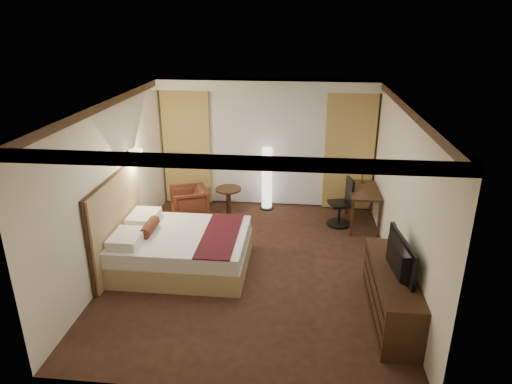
# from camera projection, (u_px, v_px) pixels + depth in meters

# --- Properties ---
(floor) EXTENTS (4.50, 5.50, 0.01)m
(floor) POSITION_uv_depth(u_px,v_px,m) (254.00, 265.00, 7.56)
(floor) COLOR black
(floor) RESTS_ON ground
(ceiling) EXTENTS (4.50, 5.50, 0.01)m
(ceiling) POSITION_uv_depth(u_px,v_px,m) (253.00, 102.00, 6.58)
(ceiling) COLOR white
(ceiling) RESTS_ON back_wall
(back_wall) EXTENTS (4.50, 0.02, 2.70)m
(back_wall) POSITION_uv_depth(u_px,v_px,m) (267.00, 143.00, 9.62)
(back_wall) COLOR #EEE8CD
(back_wall) RESTS_ON floor
(left_wall) EXTENTS (0.02, 5.50, 2.70)m
(left_wall) POSITION_uv_depth(u_px,v_px,m) (114.00, 184.00, 7.28)
(left_wall) COLOR #EEE8CD
(left_wall) RESTS_ON floor
(right_wall) EXTENTS (0.02, 5.50, 2.70)m
(right_wall) POSITION_uv_depth(u_px,v_px,m) (402.00, 195.00, 6.86)
(right_wall) COLOR #EEE8CD
(right_wall) RESTS_ON floor
(crown_molding) EXTENTS (4.50, 5.50, 0.12)m
(crown_molding) POSITION_uv_depth(u_px,v_px,m) (253.00, 106.00, 6.60)
(crown_molding) COLOR black
(crown_molding) RESTS_ON ceiling
(soffit) EXTENTS (4.50, 0.50, 0.20)m
(soffit) POSITION_uv_depth(u_px,v_px,m) (267.00, 85.00, 8.94)
(soffit) COLOR white
(soffit) RESTS_ON ceiling
(curtain_sheer) EXTENTS (2.48, 0.04, 2.45)m
(curtain_sheer) POSITION_uv_depth(u_px,v_px,m) (267.00, 149.00, 9.58)
(curtain_sheer) COLOR silver
(curtain_sheer) RESTS_ON back_wall
(curtain_left_drape) EXTENTS (1.00, 0.14, 2.45)m
(curtain_left_drape) POSITION_uv_depth(u_px,v_px,m) (187.00, 147.00, 9.69)
(curtain_left_drape) COLOR tan
(curtain_left_drape) RESTS_ON back_wall
(curtain_right_drape) EXTENTS (1.00, 0.14, 2.45)m
(curtain_right_drape) POSITION_uv_depth(u_px,v_px,m) (349.00, 152.00, 9.37)
(curtain_right_drape) COLOR tan
(curtain_right_drape) RESTS_ON back_wall
(wall_sconce) EXTENTS (0.24, 0.24, 0.24)m
(wall_sconce) POSITION_uv_depth(u_px,v_px,m) (136.00, 156.00, 7.80)
(wall_sconce) COLOR white
(wall_sconce) RESTS_ON left_wall
(bed) EXTENTS (2.10, 1.64, 0.61)m
(bed) POSITION_uv_depth(u_px,v_px,m) (183.00, 250.00, 7.42)
(bed) COLOR white
(bed) RESTS_ON floor
(headboard) EXTENTS (0.12, 1.94, 1.50)m
(headboard) POSITION_uv_depth(u_px,v_px,m) (117.00, 222.00, 7.36)
(headboard) COLOR tan
(headboard) RESTS_ON floor
(armchair) EXTENTS (0.86, 0.89, 0.71)m
(armchair) POSITION_uv_depth(u_px,v_px,m) (189.00, 201.00, 9.21)
(armchair) COLOR #4E2417
(armchair) RESTS_ON floor
(side_table) EXTENTS (0.53, 0.53, 0.58)m
(side_table) POSITION_uv_depth(u_px,v_px,m) (229.00, 201.00, 9.38)
(side_table) COLOR black
(side_table) RESTS_ON floor
(floor_lamp) EXTENTS (0.28, 0.28, 1.35)m
(floor_lamp) POSITION_uv_depth(u_px,v_px,m) (267.00, 179.00, 9.54)
(floor_lamp) COLOR white
(floor_lamp) RESTS_ON floor
(desk) EXTENTS (0.55, 1.11, 0.75)m
(desk) POSITION_uv_depth(u_px,v_px,m) (363.00, 207.00, 8.89)
(desk) COLOR black
(desk) RESTS_ON floor
(desk_lamp) EXTENTS (0.18, 0.18, 0.34)m
(desk_lamp) POSITION_uv_depth(u_px,v_px,m) (363.00, 174.00, 9.07)
(desk_lamp) COLOR #FFD899
(desk_lamp) RESTS_ON desk
(office_chair) EXTENTS (0.57, 0.57, 0.97)m
(office_chair) POSITION_uv_depth(u_px,v_px,m) (340.00, 202.00, 8.85)
(office_chair) COLOR black
(office_chair) RESTS_ON floor
(dresser) EXTENTS (0.50, 1.86, 0.72)m
(dresser) POSITION_uv_depth(u_px,v_px,m) (391.00, 294.00, 6.15)
(dresser) COLOR black
(dresser) RESTS_ON floor
(television) EXTENTS (0.71, 1.09, 0.14)m
(television) POSITION_uv_depth(u_px,v_px,m) (394.00, 251.00, 5.91)
(television) COLOR black
(television) RESTS_ON dresser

